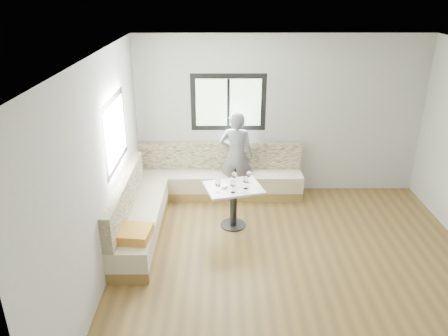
% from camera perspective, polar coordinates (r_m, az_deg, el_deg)
% --- Properties ---
extents(room, '(5.01, 5.01, 2.81)m').
position_cam_1_polar(room, '(5.45, 9.62, -0.42)').
color(room, brown).
rests_on(room, ground).
extents(banquette, '(2.90, 2.80, 0.95)m').
position_cam_1_polar(banquette, '(7.25, -4.84, -3.41)').
color(banquette, olive).
rests_on(banquette, ground).
extents(table, '(0.97, 0.84, 0.68)m').
position_cam_1_polar(table, '(6.74, 1.24, -3.75)').
color(table, black).
rests_on(table, ground).
extents(person, '(0.65, 0.50, 1.59)m').
position_cam_1_polar(person, '(7.53, 1.63, 1.60)').
color(person, '#5C5D66').
rests_on(person, ground).
extents(olive_ramekin, '(0.09, 0.09, 0.04)m').
position_cam_1_polar(olive_ramekin, '(6.63, 0.07, -2.42)').
color(olive_ramekin, white).
rests_on(olive_ramekin, table).
extents(wine_glass_a, '(0.09, 0.09, 0.20)m').
position_cam_1_polar(wine_glass_a, '(6.43, -0.79, -2.10)').
color(wine_glass_a, white).
rests_on(wine_glass_a, table).
extents(wine_glass_b, '(0.09, 0.09, 0.20)m').
position_cam_1_polar(wine_glass_b, '(6.43, 1.19, -2.12)').
color(wine_glass_b, white).
rests_on(wine_glass_b, table).
extents(wine_glass_c, '(0.09, 0.09, 0.20)m').
position_cam_1_polar(wine_glass_c, '(6.56, 2.85, -1.61)').
color(wine_glass_c, white).
rests_on(wine_glass_c, table).
extents(wine_glass_d, '(0.09, 0.09, 0.20)m').
position_cam_1_polar(wine_glass_d, '(6.71, 1.36, -0.97)').
color(wine_glass_d, white).
rests_on(wine_glass_d, table).
extents(wine_glass_e, '(0.09, 0.09, 0.20)m').
position_cam_1_polar(wine_glass_e, '(6.76, 3.27, -0.81)').
color(wine_glass_e, white).
rests_on(wine_glass_e, table).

